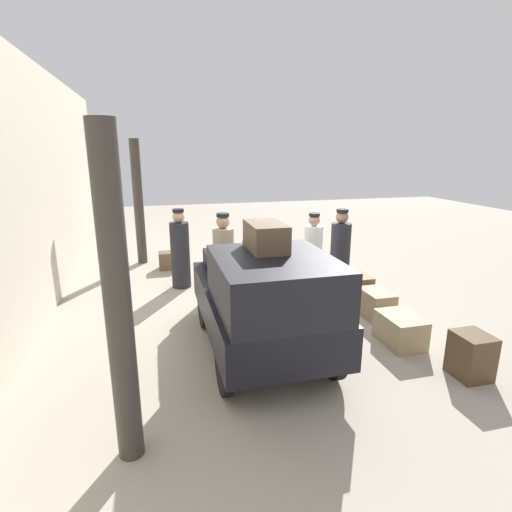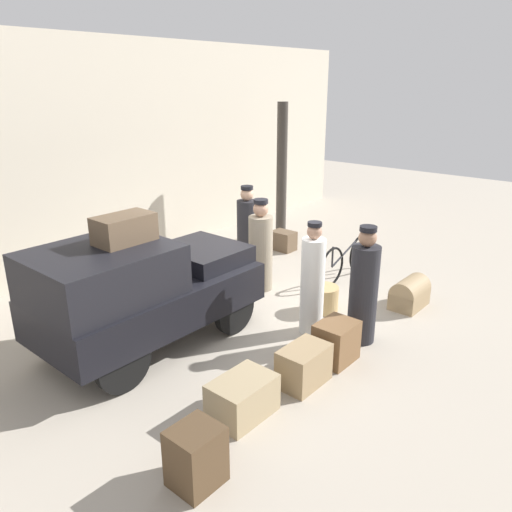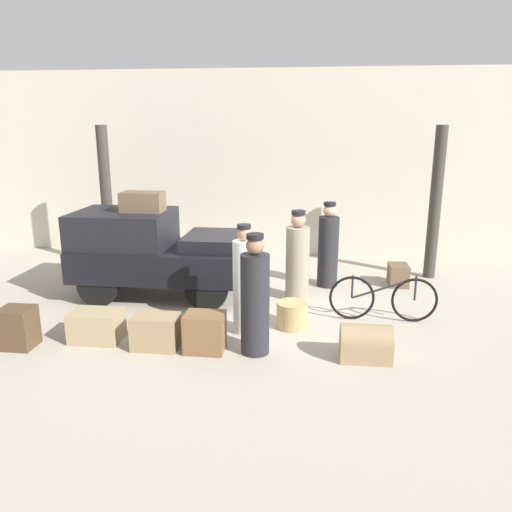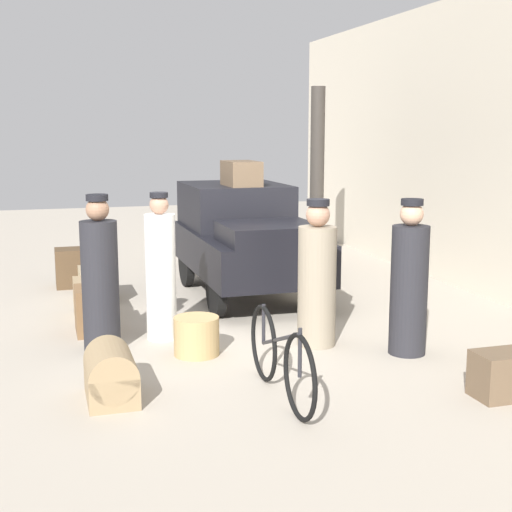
{
  "view_description": "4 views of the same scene",
  "coord_description": "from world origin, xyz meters",
  "views": [
    {
      "loc": [
        -7.01,
        2.06,
        2.96
      ],
      "look_at": [
        0.2,
        0.2,
        0.95
      ],
      "focal_mm": 28.0,
      "sensor_mm": 36.0,
      "label": 1
    },
    {
      "loc": [
        -5.64,
        -4.81,
        3.67
      ],
      "look_at": [
        0.2,
        0.2,
        0.95
      ],
      "focal_mm": 35.0,
      "sensor_mm": 36.0,
      "label": 2
    },
    {
      "loc": [
        1.16,
        -8.31,
        3.22
      ],
      "look_at": [
        0.2,
        0.2,
        0.95
      ],
      "focal_mm": 35.0,
      "sensor_mm": 36.0,
      "label": 3
    },
    {
      "loc": [
        8.35,
        -2.26,
        2.46
      ],
      "look_at": [
        0.2,
        0.2,
        0.95
      ],
      "focal_mm": 50.0,
      "sensor_mm": 36.0,
      "label": 4
    }
  ],
  "objects": [
    {
      "name": "suitcase_black_upright",
      "position": [
        -0.34,
        -1.71,
        0.28
      ],
      "size": [
        0.57,
        0.46,
        0.57
      ],
      "color": "brown",
      "rests_on": "ground"
    },
    {
      "name": "wicker_basket",
      "position": [
        0.89,
        -0.7,
        0.21
      ],
      "size": [
        0.5,
        0.5,
        0.43
      ],
      "color": "tan",
      "rests_on": "ground"
    },
    {
      "name": "trunk_umber_medium",
      "position": [
        2.97,
        1.75,
        0.22
      ],
      "size": [
        0.38,
        0.52,
        0.44
      ],
      "color": "brown",
      "rests_on": "ground"
    },
    {
      "name": "canopy_pillar_left",
      "position": [
        -3.45,
        2.43,
        1.6
      ],
      "size": [
        0.25,
        0.25,
        3.21
      ],
      "color": "#38332D",
      "rests_on": "ground"
    },
    {
      "name": "truck",
      "position": [
        -1.82,
        0.63,
        0.9
      ],
      "size": [
        3.24,
        1.61,
        1.63
      ],
      "color": "black",
      "rests_on": "ground"
    },
    {
      "name": "porter_with_bicycle",
      "position": [
        0.15,
        -0.96,
        0.81
      ],
      "size": [
        0.36,
        0.36,
        1.75
      ],
      "color": "white",
      "rests_on": "ground"
    },
    {
      "name": "porter_standing_middle",
      "position": [
        0.4,
        -1.68,
        0.8
      ],
      "size": [
        0.41,
        0.41,
        1.77
      ],
      "color": "#232328",
      "rests_on": "ground"
    },
    {
      "name": "trunk_on_truck_roof",
      "position": [
        -1.98,
        0.63,
        1.82
      ],
      "size": [
        0.77,
        0.46,
        0.37
      ],
      "color": "brown",
      "rests_on": "truck"
    },
    {
      "name": "ground_plane",
      "position": [
        0.0,
        0.0,
        0.0
      ],
      "size": [
        30.0,
        30.0,
        0.0
      ],
      "primitive_type": "plane",
      "color": "#A89E8E"
    },
    {
      "name": "trunk_wicker_pale",
      "position": [
        1.97,
        -1.73,
        0.23
      ],
      "size": [
        0.72,
        0.45,
        0.52
      ],
      "color": "#937A56",
      "rests_on": "ground"
    },
    {
      "name": "porter_carrying_trunk",
      "position": [
        1.52,
        1.56,
        0.79
      ],
      "size": [
        0.41,
        0.41,
        1.73
      ],
      "color": "#232328",
      "rests_on": "ground"
    },
    {
      "name": "bicycle",
      "position": [
        2.39,
        -0.23,
        0.39
      ],
      "size": [
        1.79,
        0.04,
        0.81
      ],
      "color": "black",
      "rests_on": "ground"
    },
    {
      "name": "conductor_in_dark_uniform",
      "position": [
        0.92,
        0.71,
        0.76
      ],
      "size": [
        0.44,
        0.44,
        1.7
      ],
      "color": "gray",
      "rests_on": "ground"
    },
    {
      "name": "station_building_facade",
      "position": [
        0.0,
        4.08,
        2.25
      ],
      "size": [
        16.0,
        0.15,
        4.5
      ],
      "color": "beige",
      "rests_on": "ground"
    },
    {
      "name": "trunk_large_brown",
      "position": [
        -3.11,
        -1.89,
        0.31
      ],
      "size": [
        0.47,
        0.43,
        0.61
      ],
      "color": "#4C3823",
      "rests_on": "ground"
    },
    {
      "name": "canopy_pillar_right",
      "position": [
        3.74,
        2.43,
        1.6
      ],
      "size": [
        0.25,
        0.25,
        3.21
      ],
      "color": "#38332D",
      "rests_on": "ground"
    },
    {
      "name": "suitcase_small_leather",
      "position": [
        -1.08,
        -1.69,
        0.25
      ],
      "size": [
        0.67,
        0.44,
        0.51
      ],
      "color": "#937A56",
      "rests_on": "ground"
    },
    {
      "name": "suitcase_tan_flat",
      "position": [
        -2.06,
        -1.53,
        0.23
      ],
      "size": [
        0.75,
        0.52,
        0.47
      ],
      "color": "#9E8966",
      "rests_on": "ground"
    }
  ]
}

